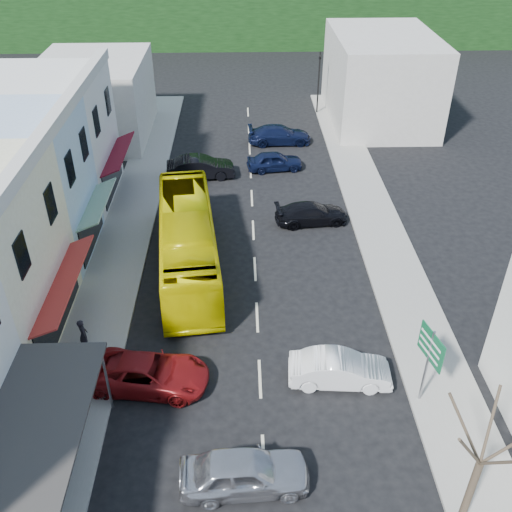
{
  "coord_description": "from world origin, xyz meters",
  "views": [
    {
      "loc": [
        -0.63,
        -17.0,
        17.85
      ],
      "look_at": [
        0.0,
        6.0,
        2.2
      ],
      "focal_mm": 40.0,
      "sensor_mm": 36.0,
      "label": 1
    }
  ],
  "objects_px": {
    "car_silver": "(245,473)",
    "pedestrian_left": "(83,334)",
    "bus": "(188,243)",
    "car_white": "(340,370)",
    "direction_sign": "(426,368)",
    "car_red": "(149,373)",
    "street_tree": "(480,464)",
    "traffic_signal": "(318,84)"
  },
  "relations": [
    {
      "from": "pedestrian_left",
      "to": "street_tree",
      "type": "xyz_separation_m",
      "value": [
        13.99,
        -8.59,
        2.26
      ]
    },
    {
      "from": "car_red",
      "to": "street_tree",
      "type": "distance_m",
      "value": 12.92
    },
    {
      "from": "traffic_signal",
      "to": "pedestrian_left",
      "type": "bearing_deg",
      "value": 58.0
    },
    {
      "from": "bus",
      "to": "pedestrian_left",
      "type": "height_order",
      "value": "bus"
    },
    {
      "from": "car_silver",
      "to": "car_red",
      "type": "relative_size",
      "value": 0.96
    },
    {
      "from": "car_white",
      "to": "car_red",
      "type": "bearing_deg",
      "value": 93.58
    },
    {
      "from": "car_red",
      "to": "street_tree",
      "type": "bearing_deg",
      "value": -112.91
    },
    {
      "from": "direction_sign",
      "to": "street_tree",
      "type": "distance_m",
      "value": 5.49
    },
    {
      "from": "bus",
      "to": "street_tree",
      "type": "height_order",
      "value": "street_tree"
    },
    {
      "from": "traffic_signal",
      "to": "street_tree",
      "type": "bearing_deg",
      "value": 83.32
    },
    {
      "from": "direction_sign",
      "to": "pedestrian_left",
      "type": "bearing_deg",
      "value": 153.32
    },
    {
      "from": "car_white",
      "to": "street_tree",
      "type": "height_order",
      "value": "street_tree"
    },
    {
      "from": "car_silver",
      "to": "traffic_signal",
      "type": "height_order",
      "value": "traffic_signal"
    },
    {
      "from": "direction_sign",
      "to": "street_tree",
      "type": "height_order",
      "value": "street_tree"
    },
    {
      "from": "pedestrian_left",
      "to": "direction_sign",
      "type": "distance_m",
      "value": 14.49
    },
    {
      "from": "car_silver",
      "to": "pedestrian_left",
      "type": "distance_m",
      "value": 9.85
    },
    {
      "from": "bus",
      "to": "pedestrian_left",
      "type": "distance_m",
      "value": 7.63
    },
    {
      "from": "car_white",
      "to": "traffic_signal",
      "type": "bearing_deg",
      "value": -1.2
    },
    {
      "from": "street_tree",
      "to": "traffic_signal",
      "type": "distance_m",
      "value": 38.13
    },
    {
      "from": "direction_sign",
      "to": "traffic_signal",
      "type": "xyz_separation_m",
      "value": [
        -0.35,
        32.82,
        0.8
      ]
    },
    {
      "from": "car_white",
      "to": "street_tree",
      "type": "bearing_deg",
      "value": -151.29
    },
    {
      "from": "street_tree",
      "to": "bus",
      "type": "bearing_deg",
      "value": 123.3
    },
    {
      "from": "car_white",
      "to": "pedestrian_left",
      "type": "height_order",
      "value": "pedestrian_left"
    },
    {
      "from": "car_silver",
      "to": "car_red",
      "type": "bearing_deg",
      "value": 35.64
    },
    {
      "from": "direction_sign",
      "to": "street_tree",
      "type": "relative_size",
      "value": 0.57
    },
    {
      "from": "bus",
      "to": "traffic_signal",
      "type": "bearing_deg",
      "value": 61.07
    },
    {
      "from": "car_white",
      "to": "car_red",
      "type": "xyz_separation_m",
      "value": [
        -7.89,
        0.02,
        0.0
      ]
    },
    {
      "from": "bus",
      "to": "car_silver",
      "type": "height_order",
      "value": "bus"
    },
    {
      "from": "car_silver",
      "to": "bus",
      "type": "bearing_deg",
      "value": 8.62
    },
    {
      "from": "car_white",
      "to": "pedestrian_left",
      "type": "xyz_separation_m",
      "value": [
        -10.99,
        2.15,
        0.3
      ]
    },
    {
      "from": "car_silver",
      "to": "car_red",
      "type": "xyz_separation_m",
      "value": [
        -3.9,
        4.8,
        0.0
      ]
    },
    {
      "from": "car_red",
      "to": "pedestrian_left",
      "type": "relative_size",
      "value": 2.71
    },
    {
      "from": "traffic_signal",
      "to": "car_silver",
      "type": "bearing_deg",
      "value": 72.47
    },
    {
      "from": "bus",
      "to": "car_white",
      "type": "distance_m",
      "value": 10.97
    },
    {
      "from": "car_white",
      "to": "direction_sign",
      "type": "distance_m",
      "value": 3.49
    },
    {
      "from": "bus",
      "to": "car_white",
      "type": "xyz_separation_m",
      "value": [
        6.84,
        -8.53,
        -0.85
      ]
    },
    {
      "from": "car_silver",
      "to": "street_tree",
      "type": "bearing_deg",
      "value": -106.79
    },
    {
      "from": "car_white",
      "to": "direction_sign",
      "type": "bearing_deg",
      "value": -106.32
    },
    {
      "from": "car_white",
      "to": "traffic_signal",
      "type": "xyz_separation_m",
      "value": [
        2.75,
        31.69,
        1.96
      ]
    },
    {
      "from": "bus",
      "to": "traffic_signal",
      "type": "relative_size",
      "value": 2.18
    },
    {
      "from": "direction_sign",
      "to": "car_silver",
      "type": "bearing_deg",
      "value": -166.37
    },
    {
      "from": "car_white",
      "to": "street_tree",
      "type": "xyz_separation_m",
      "value": [
        3.0,
        -6.44,
        2.56
      ]
    }
  ]
}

